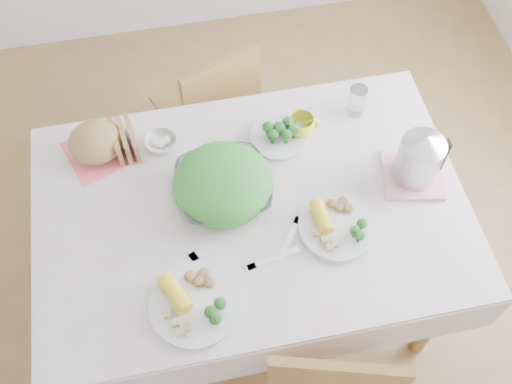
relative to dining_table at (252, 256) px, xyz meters
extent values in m
plane|color=brown|center=(0.00, 0.00, -0.38)|extent=(3.60, 3.60, 0.00)
cube|color=brown|center=(0.00, 0.00, 0.00)|extent=(1.40, 0.90, 0.75)
cube|color=silver|center=(0.00, 0.00, 0.38)|extent=(1.50, 1.00, 0.01)
cube|color=brown|center=(-0.07, 0.78, 0.09)|extent=(0.50, 0.50, 0.85)
imported|color=white|center=(-0.09, 0.07, 0.43)|extent=(0.34, 0.34, 0.08)
cylinder|color=white|center=(-0.24, -0.32, 0.40)|extent=(0.31, 0.31, 0.02)
cylinder|color=white|center=(0.27, -0.14, 0.40)|extent=(0.33, 0.33, 0.02)
cylinder|color=beige|center=(0.16, 0.27, 0.40)|extent=(0.29, 0.29, 0.02)
cube|color=#FF6470|center=(-0.50, 0.34, 0.39)|extent=(0.29, 0.29, 0.00)
ellipsoid|color=olive|center=(-0.50, 0.34, 0.45)|extent=(0.21, 0.20, 0.12)
imported|color=white|center=(-0.28, 0.32, 0.41)|extent=(0.14, 0.14, 0.04)
imported|color=yellow|center=(0.24, 0.28, 0.43)|extent=(0.11, 0.11, 0.08)
cylinder|color=white|center=(0.47, 0.34, 0.45)|extent=(0.07, 0.07, 0.13)
cube|color=pink|center=(0.59, 0.01, 0.40)|extent=(0.25, 0.25, 0.02)
cylinder|color=#B2B5BA|center=(0.59, 0.01, 0.51)|extent=(0.20, 0.20, 0.21)
cube|color=silver|center=(-0.19, -0.23, 0.39)|extent=(0.11, 0.20, 0.00)
cube|color=silver|center=(0.10, -0.15, 0.39)|extent=(0.12, 0.17, 0.00)
cube|color=silver|center=(0.03, -0.21, 0.39)|extent=(0.19, 0.06, 0.00)
camera|label=1|loc=(-0.20, -1.04, 2.18)|focal=42.00mm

